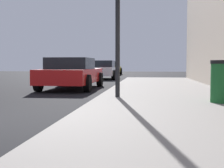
# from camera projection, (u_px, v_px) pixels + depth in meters

# --- Properties ---
(sidewalk) EXTENTS (4.00, 32.00, 0.15)m
(sidewalk) POSITION_uv_depth(u_px,v_px,m) (192.00, 127.00, 4.57)
(sidewalk) COLOR gray
(sidewalk) RESTS_ON ground_plane
(trash_bin) EXTENTS (0.55, 0.55, 0.95)m
(trash_bin) POSITION_uv_depth(u_px,v_px,m) (223.00, 81.00, 6.92)
(trash_bin) COLOR #195926
(trash_bin) RESTS_ON sidewalk
(car_red) EXTENTS (2.07, 4.55, 1.27)m
(car_red) POSITION_uv_depth(u_px,v_px,m) (72.00, 73.00, 12.70)
(car_red) COLOR red
(car_red) RESTS_ON ground_plane
(car_white) EXTENTS (2.06, 4.00, 1.27)m
(car_white) POSITION_uv_depth(u_px,v_px,m) (102.00, 70.00, 21.35)
(car_white) COLOR white
(car_white) RESTS_ON ground_plane
(car_yellow) EXTENTS (1.99, 4.33, 1.27)m
(car_yellow) POSITION_uv_depth(u_px,v_px,m) (110.00, 68.00, 29.82)
(car_yellow) COLOR yellow
(car_yellow) RESTS_ON ground_plane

